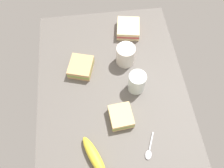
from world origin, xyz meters
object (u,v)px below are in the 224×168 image
(sandwich_extra, at_px, (128,29))
(glass_of_milk, at_px, (137,83))
(coffee_mug_black, at_px, (126,55))
(sandwich_side, at_px, (81,67))
(banana, at_px, (94,157))
(sandwich_main, at_px, (121,117))
(spoon, at_px, (149,150))

(sandwich_extra, bearing_deg, glass_of_milk, -2.58)
(sandwich_extra, distance_m, glass_of_milk, 0.32)
(coffee_mug_black, xyz_separation_m, sandwich_side, (0.02, -0.20, -0.03))
(sandwich_side, bearing_deg, banana, 3.89)
(banana, bearing_deg, coffee_mug_black, 157.19)
(sandwich_main, relative_size, spoon, 0.99)
(coffee_mug_black, distance_m, sandwich_side, 0.21)
(coffee_mug_black, bearing_deg, glass_of_milk, 10.10)
(coffee_mug_black, bearing_deg, sandwich_main, -11.98)
(sandwich_main, distance_m, banana, 0.18)
(coffee_mug_black, relative_size, glass_of_milk, 1.11)
(banana, bearing_deg, sandwich_main, 140.48)
(coffee_mug_black, relative_size, sandwich_main, 1.01)
(sandwich_main, bearing_deg, sandwich_extra, 167.65)
(coffee_mug_black, relative_size, banana, 0.62)
(coffee_mug_black, xyz_separation_m, banana, (0.42, -0.18, -0.03))
(sandwich_side, height_order, sandwich_extra, same)
(sandwich_extra, bearing_deg, spoon, -0.94)
(glass_of_milk, bearing_deg, coffee_mug_black, -169.90)
(sandwich_main, xyz_separation_m, glass_of_milk, (-0.13, 0.08, 0.02))
(sandwich_extra, xyz_separation_m, banana, (0.59, -0.22, -0.00))
(banana, bearing_deg, sandwich_extra, 159.98)
(sandwich_main, relative_size, banana, 0.61)
(sandwich_main, height_order, glass_of_milk, glass_of_milk)
(sandwich_extra, bearing_deg, sandwich_main, -12.35)
(sandwich_extra, distance_m, spoon, 0.59)
(spoon, bearing_deg, sandwich_extra, 179.06)
(spoon, bearing_deg, sandwich_side, -149.23)
(coffee_mug_black, height_order, glass_of_milk, glass_of_milk)
(sandwich_extra, height_order, spoon, sandwich_extra)
(banana, height_order, spoon, banana)
(coffee_mug_black, height_order, banana, coffee_mug_black)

